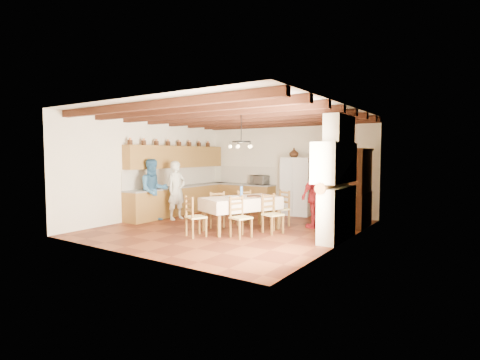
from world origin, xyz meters
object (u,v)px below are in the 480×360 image
Objects in this scene: chair_end_near at (196,216)px; microwave at (260,180)px; dining_table at (241,200)px; person_man at (177,190)px; chair_right_far at (273,214)px; person_woman_blue at (154,190)px; chair_left_far at (242,207)px; chair_end_far at (280,208)px; chair_right_near at (241,217)px; person_woman_red at (316,196)px; hutch at (359,188)px; refrigerator at (298,186)px; chair_left_near at (215,209)px.

chair_end_near is 1.69× the size of microwave.
dining_table is 2.48m from person_man.
chair_right_far is 0.53× the size of person_woman_blue.
chair_left_far is 1.00× the size of chair_end_far.
chair_right_far is at bearing 101.92° from chair_left_far.
person_woman_blue is at bearing 153.93° from person_man.
person_woman_red is at bearing -10.31° from chair_right_near.
person_woman_blue is at bearing -173.56° from dining_table.
microwave is at bearing -17.50° from person_man.
chair_left_far is (-2.79, -1.41, -0.56)m from hutch.
hutch is 2.18× the size of chair_end_far.
chair_right_far is (0.85, 0.12, -0.28)m from dining_table.
chair_right_near is at bearing -72.39° from chair_end_far.
chair_end_far is 1.02m from person_woman_red.
refrigerator is 3.02m from chair_right_far.
chair_end_near is (-1.34, -1.32, 0.00)m from chair_right_far.
chair_right_far is at bearing -81.47° from refrigerator.
person_woman_red is at bearing -26.57° from microwave.
chair_right_far is at bearing -86.43° from person_man.
person_woman_red is at bearing -69.15° from person_man.
person_woman_red is (1.47, 1.31, 0.07)m from dining_table.
chair_left_far is 2.04m from person_woman_red.
chair_left_far is (-0.59, -2.34, -0.44)m from refrigerator.
chair_left_near is 1.74m from chair_end_far.
person_man is at bearing -138.38° from refrigerator.
person_woman_blue is (-5.18, -2.42, -0.14)m from hutch.
chair_right_near is 0.91m from chair_right_far.
microwave is (-0.83, 2.36, 0.58)m from chair_left_far.
person_man reaches higher than chair_left_near.
person_man is 3.07× the size of microwave.
hutch reaches higher than chair_left_far.
dining_table is at bearing 126.28° from chair_left_near.
refrigerator reaches higher than chair_right_near.
person_woman_blue is (-2.34, 0.88, 0.42)m from chair_end_near.
chair_end_near is 3.20m from person_woman_red.
chair_left_far is 1.63m from chair_right_near.
person_man is at bearing 174.06° from dining_table.
chair_right_near is 3.32m from person_woman_blue.
chair_left_near and chair_right_far have the same top height.
hutch reaches higher than chair_end_near.
chair_end_near is at bearing -73.89° from microwave.
chair_left_far is at bearing -51.34° from person_woman_red.
person_man reaches higher than microwave.
chair_left_near is at bearing 7.24° from chair_left_far.
refrigerator is 3.75m from chair_right_near.
dining_table is at bearing 67.89° from chair_left_far.
hutch is 3.17m from chair_left_far.
refrigerator is 0.88× the size of hutch.
microwave is at bearing 153.54° from chair_end_far.
chair_right_far is 1.69× the size of microwave.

